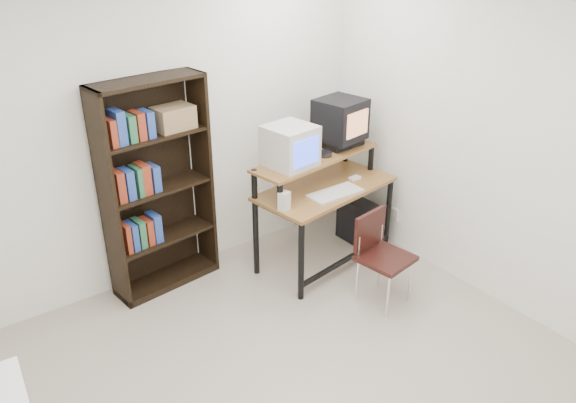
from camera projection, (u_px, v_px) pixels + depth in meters
back_wall at (150, 131)px, 4.42m from camera, size 4.00×0.01×2.60m
right_wall at (524, 150)px, 4.04m from camera, size 0.01×4.00×2.60m
computer_desk at (324, 190)px, 4.86m from camera, size 1.32×0.79×0.98m
crt_monitor at (290, 147)px, 4.55m from camera, size 0.41×0.42×0.35m
vcr at (340, 142)px, 5.03m from camera, size 0.38×0.29×0.08m
crt_tv at (340, 119)px, 4.92m from camera, size 0.44×0.44×0.36m
cd_spindle at (325, 155)px, 4.80m from camera, size 0.14×0.14×0.05m
keyboard at (335, 194)px, 4.69m from camera, size 0.47×0.21×0.03m
mousepad at (355, 180)px, 4.98m from camera, size 0.26×0.23×0.01m
mouse at (355, 178)px, 4.97m from camera, size 0.10×0.06×0.03m
desk_speaker at (284, 202)px, 4.41m from camera, size 0.10×0.10×0.17m
pc_tower at (360, 222)px, 5.36m from camera, size 0.20×0.45×0.42m
school_chair at (380, 249)px, 4.43m from camera, size 0.43×0.43×0.75m
bookshelf at (155, 185)px, 4.46m from camera, size 0.91×0.39×1.76m
wall_outlet at (395, 215)px, 5.30m from camera, size 0.02×0.08×0.12m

